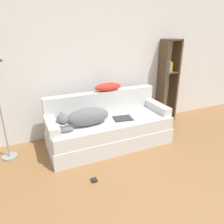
# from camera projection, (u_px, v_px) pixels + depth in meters

# --- Properties ---
(wall_back) EXTENTS (7.56, 0.06, 2.70)m
(wall_back) POSITION_uv_depth(u_px,v_px,m) (98.00, 56.00, 3.72)
(wall_back) COLOR silver
(wall_back) RESTS_ON ground_plane
(couch) EXTENTS (1.96, 0.80, 0.46)m
(couch) POSITION_uv_depth(u_px,v_px,m) (110.00, 132.00, 3.56)
(couch) COLOR silver
(couch) RESTS_ON ground_plane
(couch_backrest) EXTENTS (1.92, 0.15, 0.36)m
(couch_backrest) POSITION_uv_depth(u_px,v_px,m) (102.00, 102.00, 3.69)
(couch_backrest) COLOR silver
(couch_backrest) RESTS_ON couch
(couch_arm_left) EXTENTS (0.15, 0.61, 0.12)m
(couch_arm_left) POSITION_uv_depth(u_px,v_px,m) (51.00, 125.00, 3.10)
(couch_arm_left) COLOR silver
(couch_arm_left) RESTS_ON couch
(couch_arm_right) EXTENTS (0.15, 0.61, 0.12)m
(couch_arm_right) POSITION_uv_depth(u_px,v_px,m) (157.00, 107.00, 3.79)
(couch_arm_right) COLOR silver
(couch_arm_right) RESTS_ON couch
(dog) EXTENTS (0.78, 0.26, 0.27)m
(dog) POSITION_uv_depth(u_px,v_px,m) (85.00, 117.00, 3.18)
(dog) COLOR slate
(dog) RESTS_ON couch
(laptop) EXTENTS (0.32, 0.26, 0.02)m
(laptop) POSITION_uv_depth(u_px,v_px,m) (123.00, 118.00, 3.46)
(laptop) COLOR #2D2D30
(laptop) RESTS_ON couch
(throw_pillow) EXTENTS (0.46, 0.17, 0.14)m
(throw_pillow) POSITION_uv_depth(u_px,v_px,m) (108.00, 87.00, 3.63)
(throw_pillow) COLOR red
(throw_pillow) RESTS_ON couch_backrest
(bookshelf) EXTENTS (0.34, 0.26, 1.60)m
(bookshelf) POSITION_uv_depth(u_px,v_px,m) (168.00, 77.00, 4.28)
(bookshelf) COLOR #4C3823
(bookshelf) RESTS_ON ground_plane
(power_adapter) EXTENTS (0.07, 0.07, 0.03)m
(power_adapter) POSITION_uv_depth(u_px,v_px,m) (94.00, 180.00, 2.77)
(power_adapter) COLOR black
(power_adapter) RESTS_ON ground_plane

